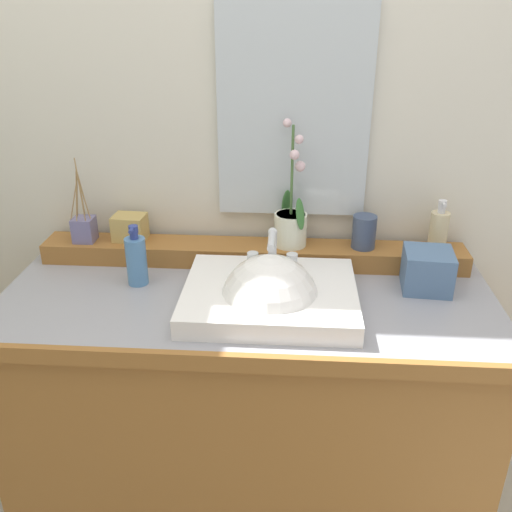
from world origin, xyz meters
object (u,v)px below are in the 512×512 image
object	(u,v)px
potted_plant	(291,221)
tissue_box	(427,270)
soap_dispenser	(439,229)
lotion_bottle	(136,260)
reed_diffuser	(84,228)
trinket_box	(130,227)
sink_basin	(270,301)
tumbler_cup	(364,232)

from	to	relation	value
potted_plant	tissue_box	distance (m)	0.41
soap_dispenser	tissue_box	distance (m)	0.17
soap_dispenser	lotion_bottle	distance (m)	0.88
soap_dispenser	reed_diffuser	size ratio (longest dim) A/B	0.57
trinket_box	soap_dispenser	bearing A→B (deg)	3.99
trinket_box	lotion_bottle	world-z (taller)	lotion_bottle
tissue_box	sink_basin	bearing A→B (deg)	-162.42
tissue_box	potted_plant	bearing A→B (deg)	159.98
lotion_bottle	trinket_box	bearing A→B (deg)	110.41
sink_basin	soap_dispenser	bearing A→B (deg)	30.23
potted_plant	tumbler_cup	distance (m)	0.22
tumbler_cup	tissue_box	size ratio (longest dim) A/B	0.76
tumbler_cup	trinket_box	bearing A→B (deg)	179.05
lotion_bottle	potted_plant	bearing A→B (deg)	21.00
reed_diffuser	lotion_bottle	world-z (taller)	reed_diffuser
reed_diffuser	tissue_box	world-z (taller)	reed_diffuser
tumbler_cup	lotion_bottle	world-z (taller)	lotion_bottle
sink_basin	trinket_box	distance (m)	0.53
sink_basin	potted_plant	world-z (taller)	potted_plant
trinket_box	tissue_box	xyz separation A→B (m)	(0.87, -0.15, -0.04)
soap_dispenser	trinket_box	xyz separation A→B (m)	(-0.93, -0.00, -0.02)
potted_plant	soap_dispenser	size ratio (longest dim) A/B	2.50
sink_basin	lotion_bottle	xyz separation A→B (m)	(-0.38, 0.11, 0.05)
tumbler_cup	lotion_bottle	xyz separation A→B (m)	(-0.64, -0.16, -0.04)
potted_plant	trinket_box	xyz separation A→B (m)	(-0.49, 0.01, -0.04)
tissue_box	reed_diffuser	bearing A→B (deg)	172.97
sink_basin	tumbler_cup	bearing A→B (deg)	45.45
soap_dispenser	trinket_box	size ratio (longest dim) A/B	1.55
sink_basin	potted_plant	size ratio (longest dim) A/B	1.21
sink_basin	tissue_box	distance (m)	0.45
potted_plant	tumbler_cup	world-z (taller)	potted_plant
reed_diffuser	tissue_box	distance (m)	1.01
soap_dispenser	lotion_bottle	xyz separation A→B (m)	(-0.86, -0.17, -0.05)
tissue_box	lotion_bottle	bearing A→B (deg)	-178.16
tumbler_cup	reed_diffuser	distance (m)	0.84
soap_dispenser	trinket_box	bearing A→B (deg)	-179.96
soap_dispenser	lotion_bottle	world-z (taller)	soap_dispenser
reed_diffuser	trinket_box	bearing A→B (deg)	8.99
sink_basin	lotion_bottle	bearing A→B (deg)	163.85
sink_basin	tissue_box	bearing A→B (deg)	17.58
soap_dispenser	tumbler_cup	bearing A→B (deg)	-176.76
tissue_box	tumbler_cup	bearing A→B (deg)	140.68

